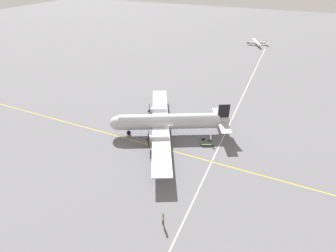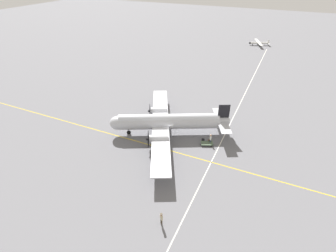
{
  "view_description": "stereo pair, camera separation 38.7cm",
  "coord_description": "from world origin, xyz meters",
  "px_view_note": "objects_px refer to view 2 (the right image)",
  "views": [
    {
      "loc": [
        15.13,
        -33.8,
        24.82
      ],
      "look_at": [
        0.0,
        0.0,
        1.51
      ],
      "focal_mm": 28.0,
      "sensor_mm": 36.0,
      "label": 1
    },
    {
      "loc": [
        15.48,
        -33.64,
        24.82
      ],
      "look_at": [
        0.0,
        0.0,
        1.51
      ],
      "focal_mm": 28.0,
      "sensor_mm": 36.0,
      "label": 2
    }
  ],
  "objects_px": {
    "suitcase_upright_spare": "(203,140)",
    "crew_foreground": "(161,218)",
    "traffic_cone": "(166,161)",
    "suitcase_near_door": "(209,141)",
    "light_aircraft_distant": "(259,43)",
    "airliner_main": "(166,122)",
    "baggage_cart": "(207,143)",
    "passenger_boarding": "(210,138)"
  },
  "relations": [
    {
      "from": "suitcase_upright_spare",
      "to": "light_aircraft_distant",
      "type": "xyz_separation_m",
      "value": [
        -0.58,
        63.36,
        0.54
      ]
    },
    {
      "from": "crew_foreground",
      "to": "suitcase_near_door",
      "type": "distance_m",
      "value": 17.25
    },
    {
      "from": "suitcase_upright_spare",
      "to": "crew_foreground",
      "type": "bearing_deg",
      "value": -87.33
    },
    {
      "from": "baggage_cart",
      "to": "traffic_cone",
      "type": "distance_m",
      "value": 7.78
    },
    {
      "from": "suitcase_near_door",
      "to": "baggage_cart",
      "type": "relative_size",
      "value": 0.25
    },
    {
      "from": "airliner_main",
      "to": "traffic_cone",
      "type": "bearing_deg",
      "value": 89.24
    },
    {
      "from": "traffic_cone",
      "to": "suitcase_upright_spare",
      "type": "bearing_deg",
      "value": 66.68
    },
    {
      "from": "airliner_main",
      "to": "light_aircraft_distant",
      "type": "xyz_separation_m",
      "value": [
        5.85,
        63.9,
        -1.6
      ]
    },
    {
      "from": "suitcase_near_door",
      "to": "baggage_cart",
      "type": "bearing_deg",
      "value": -100.98
    },
    {
      "from": "airliner_main",
      "to": "suitcase_upright_spare",
      "type": "distance_m",
      "value": 6.8
    },
    {
      "from": "light_aircraft_distant",
      "to": "traffic_cone",
      "type": "bearing_deg",
      "value": 66.68
    },
    {
      "from": "suitcase_upright_spare",
      "to": "light_aircraft_distant",
      "type": "bearing_deg",
      "value": 90.52
    },
    {
      "from": "airliner_main",
      "to": "light_aircraft_distant",
      "type": "height_order",
      "value": "airliner_main"
    },
    {
      "from": "airliner_main",
      "to": "suitcase_upright_spare",
      "type": "relative_size",
      "value": 47.03
    },
    {
      "from": "airliner_main",
      "to": "crew_foreground",
      "type": "bearing_deg",
      "value": 87.12
    },
    {
      "from": "passenger_boarding",
      "to": "light_aircraft_distant",
      "type": "distance_m",
      "value": 63.56
    },
    {
      "from": "airliner_main",
      "to": "baggage_cart",
      "type": "height_order",
      "value": "airliner_main"
    },
    {
      "from": "suitcase_near_door",
      "to": "baggage_cart",
      "type": "xyz_separation_m",
      "value": [
        -0.15,
        -0.76,
        0.02
      ]
    },
    {
      "from": "crew_foreground",
      "to": "light_aircraft_distant",
      "type": "xyz_separation_m",
      "value": [
        -1.38,
        80.52,
        -0.26
      ]
    },
    {
      "from": "baggage_cart",
      "to": "light_aircraft_distant",
      "type": "xyz_separation_m",
      "value": [
        -1.45,
        64.05,
        0.5
      ]
    },
    {
      "from": "light_aircraft_distant",
      "to": "baggage_cart",
      "type": "bearing_deg",
      "value": 70.07
    },
    {
      "from": "passenger_boarding",
      "to": "suitcase_near_door",
      "type": "xyz_separation_m",
      "value": [
        -0.21,
        0.25,
        -0.81
      ]
    },
    {
      "from": "airliner_main",
      "to": "suitcase_upright_spare",
      "type": "height_order",
      "value": "airliner_main"
    },
    {
      "from": "airliner_main",
      "to": "crew_foreground",
      "type": "height_order",
      "value": "airliner_main"
    },
    {
      "from": "passenger_boarding",
      "to": "suitcase_upright_spare",
      "type": "height_order",
      "value": "passenger_boarding"
    },
    {
      "from": "airliner_main",
      "to": "traffic_cone",
      "type": "distance_m",
      "value": 7.84
    },
    {
      "from": "crew_foreground",
      "to": "airliner_main",
      "type": "bearing_deg",
      "value": 149.06
    },
    {
      "from": "crew_foreground",
      "to": "suitcase_upright_spare",
      "type": "distance_m",
      "value": 17.19
    },
    {
      "from": "airliner_main",
      "to": "crew_foreground",
      "type": "relative_size",
      "value": 14.6
    },
    {
      "from": "airliner_main",
      "to": "passenger_boarding",
      "type": "bearing_deg",
      "value": 156.32
    },
    {
      "from": "airliner_main",
      "to": "baggage_cart",
      "type": "xyz_separation_m",
      "value": [
        7.3,
        -0.15,
        -2.11
      ]
    },
    {
      "from": "traffic_cone",
      "to": "airliner_main",
      "type": "bearing_deg",
      "value": 115.64
    },
    {
      "from": "light_aircraft_distant",
      "to": "traffic_cone",
      "type": "relative_size",
      "value": 16.63
    },
    {
      "from": "suitcase_near_door",
      "to": "airliner_main",
      "type": "bearing_deg",
      "value": -175.3
    },
    {
      "from": "traffic_cone",
      "to": "crew_foreground",
      "type": "bearing_deg",
      "value": -68.0
    },
    {
      "from": "crew_foreground",
      "to": "baggage_cart",
      "type": "bearing_deg",
      "value": 125.31
    },
    {
      "from": "suitcase_near_door",
      "to": "traffic_cone",
      "type": "bearing_deg",
      "value": -119.42
    },
    {
      "from": "passenger_boarding",
      "to": "suitcase_upright_spare",
      "type": "bearing_deg",
      "value": 53.39
    },
    {
      "from": "traffic_cone",
      "to": "suitcase_near_door",
      "type": "bearing_deg",
      "value": 60.58
    },
    {
      "from": "crew_foreground",
      "to": "traffic_cone",
      "type": "bearing_deg",
      "value": 147.55
    },
    {
      "from": "crew_foreground",
      "to": "baggage_cart",
      "type": "relative_size",
      "value": 0.76
    },
    {
      "from": "crew_foreground",
      "to": "suitcase_near_door",
      "type": "bearing_deg",
      "value": 124.83
    }
  ]
}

